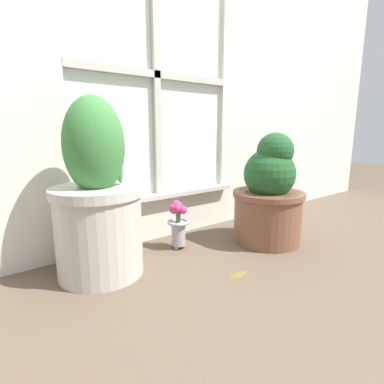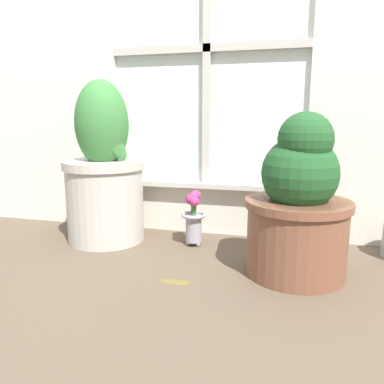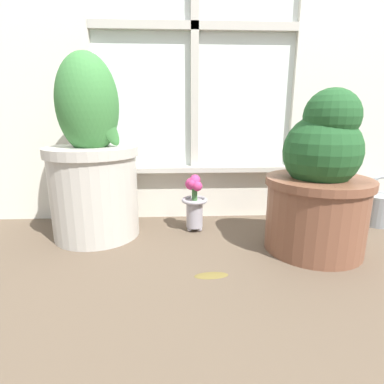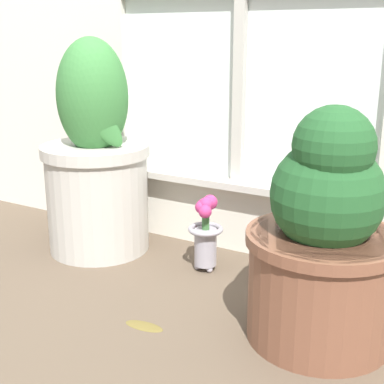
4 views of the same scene
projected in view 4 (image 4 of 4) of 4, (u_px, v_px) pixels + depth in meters
ground_plane at (134, 327)px, 1.39m from camera, size 10.00×10.00×0.00m
potted_plant_left at (96, 165)px, 1.82m from camera, size 0.37×0.37×0.73m
potted_plant_right at (324, 243)px, 1.27m from camera, size 0.37×0.37×0.58m
flower_vase at (206, 229)px, 1.69m from camera, size 0.11×0.11×0.25m
fallen_leaf at (144, 325)px, 1.39m from camera, size 0.11×0.05×0.01m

